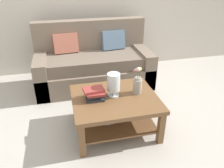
{
  "coord_description": "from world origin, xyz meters",
  "views": [
    {
      "loc": [
        -0.57,
        -2.64,
        1.85
      ],
      "look_at": [
        -0.01,
        -0.27,
        0.57
      ],
      "focal_mm": 35.68,
      "sensor_mm": 36.0,
      "label": 1
    }
  ],
  "objects": [
    {
      "name": "ground_plane",
      "position": [
        0.0,
        0.0,
        0.0
      ],
      "size": [
        10.0,
        10.0,
        0.0
      ],
      "primitive_type": "plane",
      "color": "#B7B2A8"
    },
    {
      "name": "flower_pitcher",
      "position": [
        0.28,
        -0.38,
        0.6
      ],
      "size": [
        0.11,
        0.11,
        0.35
      ],
      "color": "#9E998E",
      "rests_on": "coffee_table"
    },
    {
      "name": "glass_hurricane_vase",
      "position": [
        -0.02,
        -0.38,
        0.64
      ],
      "size": [
        0.15,
        0.15,
        0.29
      ],
      "color": "silver",
      "rests_on": "coffee_table"
    },
    {
      "name": "coffee_table",
      "position": [
        -0.01,
        -0.42,
        0.34
      ],
      "size": [
        1.02,
        0.87,
        0.47
      ],
      "color": "brown",
      "rests_on": "ground"
    },
    {
      "name": "book_stack_main",
      "position": [
        -0.25,
        -0.39,
        0.53
      ],
      "size": [
        0.27,
        0.22,
        0.13
      ],
      "color": "#2D333D",
      "rests_on": "coffee_table"
    },
    {
      "name": "couch",
      "position": [
        -0.07,
        0.9,
        0.36
      ],
      "size": [
        1.92,
        0.9,
        1.06
      ],
      "color": "#7A6B5B",
      "rests_on": "ground"
    }
  ]
}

